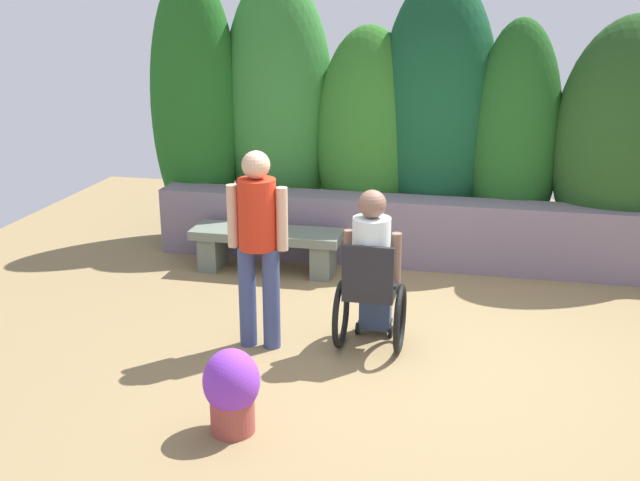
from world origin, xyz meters
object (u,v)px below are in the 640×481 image
stone_bench (267,244)px  person_standing_companion (258,237)px  person_in_wheelchair (372,275)px  flower_pot_purple_near (232,390)px

stone_bench → person_standing_companion: bearing=-83.7°
person_in_wheelchair → flower_pot_purple_near: person_in_wheelchair is taller
flower_pot_purple_near → person_in_wheelchair: bearing=64.6°
person_in_wheelchair → flower_pot_purple_near: bearing=-107.2°
flower_pot_purple_near → stone_bench: bearing=101.8°
person_in_wheelchair → flower_pot_purple_near: (-0.69, -1.46, -0.32)m
stone_bench → person_in_wheelchair: (1.32, -1.55, 0.32)m
stone_bench → flower_pot_purple_near: 3.07m
stone_bench → person_standing_companion: size_ratio=0.96×
person_standing_companion → flower_pot_purple_near: bearing=-77.9°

